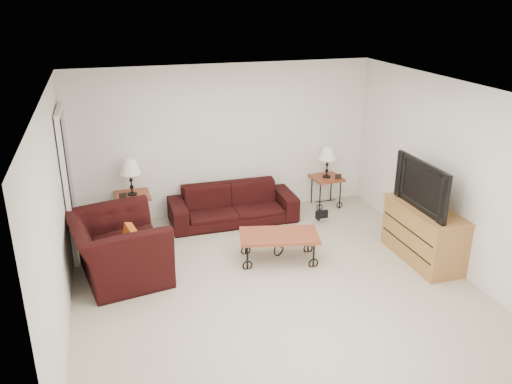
# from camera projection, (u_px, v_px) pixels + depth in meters

# --- Properties ---
(ground) EXTENTS (5.00, 5.00, 0.00)m
(ground) POSITION_uv_depth(u_px,v_px,m) (271.00, 282.00, 6.84)
(ground) COLOR #BEB6A2
(ground) RESTS_ON ground
(wall_back) EXTENTS (5.00, 0.02, 2.50)m
(wall_back) POSITION_uv_depth(u_px,v_px,m) (225.00, 140.00, 8.63)
(wall_back) COLOR white
(wall_back) RESTS_ON ground
(wall_front) EXTENTS (5.00, 0.02, 2.50)m
(wall_front) POSITION_uv_depth(u_px,v_px,m) (371.00, 301.00, 4.16)
(wall_front) COLOR white
(wall_front) RESTS_ON ground
(wall_left) EXTENTS (0.02, 5.00, 2.50)m
(wall_left) POSITION_uv_depth(u_px,v_px,m) (56.00, 216.00, 5.73)
(wall_left) COLOR white
(wall_left) RESTS_ON ground
(wall_right) EXTENTS (0.02, 5.00, 2.50)m
(wall_right) POSITION_uv_depth(u_px,v_px,m) (448.00, 174.00, 7.06)
(wall_right) COLOR white
(wall_right) RESTS_ON ground
(ceiling) EXTENTS (5.00, 5.00, 0.00)m
(ceiling) POSITION_uv_depth(u_px,v_px,m) (274.00, 90.00, 5.95)
(ceiling) COLOR white
(ceiling) RESTS_ON wall_back
(doorway) EXTENTS (0.08, 0.94, 2.04)m
(doorway) POSITION_uv_depth(u_px,v_px,m) (67.00, 185.00, 7.29)
(doorway) COLOR black
(doorway) RESTS_ON ground
(sofa) EXTENTS (2.05, 0.80, 0.60)m
(sofa) POSITION_uv_depth(u_px,v_px,m) (233.00, 204.00, 8.54)
(sofa) COLOR black
(sofa) RESTS_ON ground
(side_table_left) EXTENTS (0.54, 0.54, 0.58)m
(side_table_left) POSITION_uv_depth(u_px,v_px,m) (134.00, 212.00, 8.29)
(side_table_left) COLOR #9B4027
(side_table_left) RESTS_ON ground
(side_table_right) EXTENTS (0.52, 0.52, 0.54)m
(side_table_right) POSITION_uv_depth(u_px,v_px,m) (326.00, 191.00, 9.17)
(side_table_right) COLOR #9B4027
(side_table_right) RESTS_ON ground
(lamp_left) EXTENTS (0.33, 0.33, 0.58)m
(lamp_left) POSITION_uv_depth(u_px,v_px,m) (131.00, 177.00, 8.08)
(lamp_left) COLOR black
(lamp_left) RESTS_ON side_table_left
(lamp_right) EXTENTS (0.32, 0.32, 0.54)m
(lamp_right) POSITION_uv_depth(u_px,v_px,m) (327.00, 162.00, 8.98)
(lamp_right) COLOR black
(lamp_right) RESTS_ON side_table_right
(photo_frame_left) EXTENTS (0.12, 0.04, 0.10)m
(photo_frame_left) POSITION_uv_depth(u_px,v_px,m) (123.00, 196.00, 7.99)
(photo_frame_left) COLOR black
(photo_frame_left) RESTS_ON side_table_left
(photo_frame_right) EXTENTS (0.11, 0.03, 0.09)m
(photo_frame_right) POSITION_uv_depth(u_px,v_px,m) (338.00, 176.00, 8.97)
(photo_frame_right) COLOR black
(photo_frame_right) RESTS_ON side_table_right
(coffee_table) EXTENTS (1.18, 0.81, 0.41)m
(coffee_table) POSITION_uv_depth(u_px,v_px,m) (279.00, 247.00, 7.32)
(coffee_table) COLOR #9B4027
(coffee_table) RESTS_ON ground
(armchair) EXTENTS (1.35, 1.48, 0.85)m
(armchair) POSITION_uv_depth(u_px,v_px,m) (118.00, 248.00, 6.82)
(armchair) COLOR black
(armchair) RESTS_ON ground
(throw_pillow) EXTENTS (0.17, 0.40, 0.38)m
(throw_pillow) POSITION_uv_depth(u_px,v_px,m) (130.00, 241.00, 6.78)
(throw_pillow) COLOR #D6491B
(throw_pillow) RESTS_ON armchair
(tv_stand) EXTENTS (0.54, 1.30, 0.78)m
(tv_stand) POSITION_uv_depth(u_px,v_px,m) (424.00, 234.00, 7.29)
(tv_stand) COLOR #AF6641
(tv_stand) RESTS_ON ground
(television) EXTENTS (0.15, 1.17, 0.67)m
(television) POSITION_uv_depth(u_px,v_px,m) (429.00, 185.00, 7.02)
(television) COLOR black
(television) RESTS_ON tv_stand
(backpack) EXTENTS (0.34, 0.27, 0.40)m
(backpack) POSITION_uv_depth(u_px,v_px,m) (319.00, 210.00, 8.58)
(backpack) COLOR black
(backpack) RESTS_ON ground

